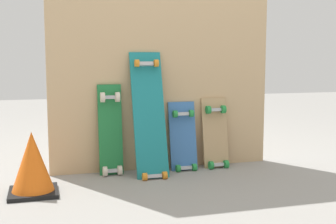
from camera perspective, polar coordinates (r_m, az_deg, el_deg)
ground_plane at (r=3.26m, az=-0.34°, el=-7.40°), size 12.00×12.00×0.00m
plywood_wall_panel at (r=3.23m, az=-0.70°, el=8.27°), size 1.63×0.04×1.77m
skateboard_green at (r=3.11m, az=-7.39°, el=-2.80°), size 0.17×0.15×0.69m
skateboard_teal at (r=3.06m, az=-2.40°, el=-0.94°), size 0.22×0.32×0.92m
skateboard_blue at (r=3.23m, az=1.97°, el=-3.71°), size 0.20×0.17×0.56m
skateboard_natural at (r=3.32m, az=6.12°, el=-3.22°), size 0.19×0.16×0.58m
traffic_cone at (r=2.77m, az=-17.02°, el=-6.38°), size 0.28×0.28×0.38m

